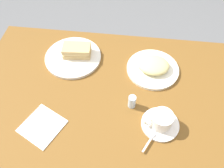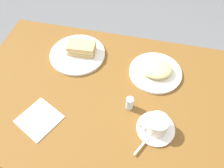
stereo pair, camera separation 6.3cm
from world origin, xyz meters
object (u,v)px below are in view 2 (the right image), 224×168
object	(u,v)px
spoon	(144,142)
side_plate	(155,72)
coffee_saucer	(156,129)
dining_table	(114,106)
coffee_cup	(157,124)
sandwich_front	(82,48)
salt_shaker	(130,103)
napkin	(39,119)
sandwich_plate	(78,54)

from	to	relation	value
spoon	side_plate	xyz separation A→B (m)	(0.00, 0.36, -0.01)
coffee_saucer	spoon	distance (m)	0.08
dining_table	coffee_cup	size ratio (longest dim) A/B	11.49
coffee_cup	dining_table	bearing A→B (deg)	148.15
dining_table	sandwich_front	xyz separation A→B (m)	(-0.21, 0.21, 0.14)
dining_table	salt_shaker	world-z (taller)	salt_shaker
sandwich_front	spoon	distance (m)	0.55
dining_table	napkin	world-z (taller)	napkin
coffee_cup	spoon	world-z (taller)	coffee_cup
coffee_cup	spoon	distance (m)	0.08
sandwich_plate	coffee_cup	size ratio (longest dim) A/B	2.46
sandwich_plate	sandwich_front	size ratio (longest dim) A/B	1.99
sandwich_plate	coffee_saucer	bearing A→B (deg)	-36.57
coffee_saucer	napkin	world-z (taller)	coffee_saucer
side_plate	salt_shaker	size ratio (longest dim) A/B	3.87
coffee_saucer	spoon	size ratio (longest dim) A/B	1.67
salt_shaker	side_plate	bearing A→B (deg)	67.74
sandwich_plate	salt_shaker	bearing A→B (deg)	-38.08
coffee_saucer	spoon	bearing A→B (deg)	-117.93
sandwich_front	spoon	size ratio (longest dim) A/B	1.52
sandwich_plate	side_plate	distance (m)	0.40
spoon	napkin	xyz separation A→B (m)	(-0.44, 0.01, -0.01)
salt_shaker	coffee_saucer	bearing A→B (deg)	-32.40
sandwich_plate	spoon	bearing A→B (deg)	-44.52
coffee_cup	side_plate	xyz separation A→B (m)	(-0.03, 0.29, -0.04)
spoon	napkin	distance (m)	0.44
coffee_saucer	sandwich_front	bearing A→B (deg)	140.80
dining_table	napkin	distance (m)	0.35
sandwich_plate	coffee_cup	bearing A→B (deg)	-36.71
sandwich_plate	spoon	world-z (taller)	spoon
dining_table	coffee_saucer	world-z (taller)	coffee_saucer
sandwich_plate	coffee_saucer	distance (m)	0.54
sandwich_plate	coffee_saucer	world-z (taller)	sandwich_plate
sandwich_front	side_plate	size ratio (longest dim) A/B	0.56
coffee_saucer	napkin	xyz separation A→B (m)	(-0.48, -0.06, -0.00)
coffee_cup	side_plate	size ratio (longest dim) A/B	0.46
sandwich_front	salt_shaker	bearing A→B (deg)	-41.71
dining_table	side_plate	world-z (taller)	side_plate
dining_table	napkin	size ratio (longest dim) A/B	8.72
coffee_cup	salt_shaker	world-z (taller)	coffee_cup
coffee_cup	salt_shaker	distance (m)	0.14
sandwich_plate	napkin	xyz separation A→B (m)	(-0.04, -0.38, -0.01)
coffee_saucer	salt_shaker	world-z (taller)	salt_shaker
spoon	salt_shaker	bearing A→B (deg)	120.28
sandwich_plate	coffee_saucer	xyz separation A→B (m)	(0.43, -0.32, -0.00)
sandwich_front	napkin	size ratio (longest dim) A/B	0.94
side_plate	coffee_cup	bearing A→B (deg)	-83.60
coffee_saucer	side_plate	size ratio (longest dim) A/B	0.62
coffee_saucer	coffee_cup	xyz separation A→B (m)	(-0.00, -0.00, 0.04)
dining_table	coffee_cup	world-z (taller)	coffee_cup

